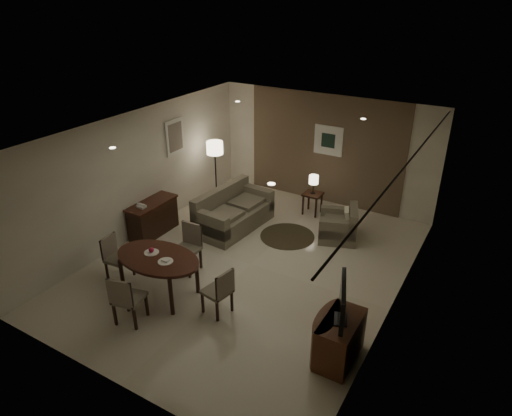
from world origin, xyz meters
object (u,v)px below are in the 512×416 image
Objects in this scene: console_desk at (153,218)px; tv_cabinet at (340,339)px; dining_table at (160,275)px; side_table at (312,203)px; chair_far at (186,249)px; chair_near at (129,297)px; armchair at (338,223)px; sofa at (234,210)px; chair_right at (217,291)px; chair_left at (119,258)px; floor_lamp at (216,172)px.

console_desk reaches higher than tv_cabinet.
tv_cabinet is 0.56× the size of dining_table.
dining_table is at bearing -103.44° from side_table.
chair_near is at bearing -88.03° from chair_far.
console_desk reaches higher than armchair.
dining_table reaches higher than armchair.
chair_far reaches higher than console_desk.
chair_far is 1.93m from sofa.
sofa is (-3.51, 2.63, 0.09)m from tv_cabinet.
chair_right reaches higher than console_desk.
tv_cabinet is 0.97× the size of chair_far.
chair_far is at bearing -53.71° from chair_left.
chair_far is 3.32m from armchair.
tv_cabinet is 2.14m from chair_right.
dining_table reaches higher than side_table.
chair_right reaches higher than armchair.
dining_table is at bearing -178.19° from tv_cabinet.
dining_table is 3.97m from armchair.
floor_lamp is (-1.34, 3.66, 0.41)m from dining_table.
sofa is 1.97m from side_table.
chair_left is at bearing -178.44° from tv_cabinet.
console_desk is 1.29× the size of chair_far.
chair_far is 1.76× the size of side_table.
chair_right is (2.75, -1.52, 0.05)m from console_desk.
sofa is at bearing 39.40° from console_desk.
tv_cabinet is 3.35m from chair_near.
armchair is at bearing 27.33° from console_desk.
armchair is 1.26m from side_table.
console_desk reaches higher than side_table.
chair_right reaches higher than side_table.
chair_near is 4.70m from floor_lamp.
side_table is (-0.14, 4.18, -0.17)m from chair_right.
dining_table is 0.97m from chair_left.
sofa is (1.38, 1.13, 0.07)m from console_desk.
console_desk is 2.26m from dining_table.
chair_right is 1.63× the size of side_table.
floor_lamp is at bearing -85.15° from chair_near.
sofa is at bearing -20.86° from chair_left.
dining_table is 2.74m from sofa.
dining_table is (-3.30, -0.10, 0.03)m from tv_cabinet.
chair_left is at bearing -179.29° from dining_table.
floor_lamp is at bearing -165.85° from side_table.
dining_table is 3.04× the size of side_table.
chair_far reaches higher than tv_cabinet.
chair_far reaches higher than chair_left.
dining_table is 1.87× the size of chair_right.
chair_far is at bearing -110.77° from chair_right.
chair_near is 1.06× the size of chair_right.
tv_cabinet is (4.89, -1.50, -0.03)m from console_desk.
sofa is at bearing 92.60° from chair_far.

